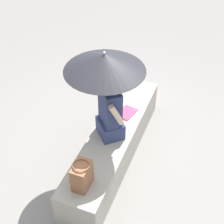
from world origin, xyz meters
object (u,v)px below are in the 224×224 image
person_seated (110,111)px  handbag_black (82,176)px  parasol (105,62)px  magazine (127,113)px

person_seated → handbag_black: 0.90m
parasol → handbag_black: 1.27m
person_seated → handbag_black: bearing=-179.1°
parasol → magazine: (0.43, -0.14, -1.03)m
parasol → handbag_black: (-0.91, -0.09, -0.87)m
handbag_black → magazine: (1.34, -0.05, -0.16)m
magazine → parasol: bearing=174.9°
person_seated → magazine: (0.47, -0.06, -0.38)m
handbag_black → magazine: handbag_black is taller
parasol → magazine: parasol is taller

